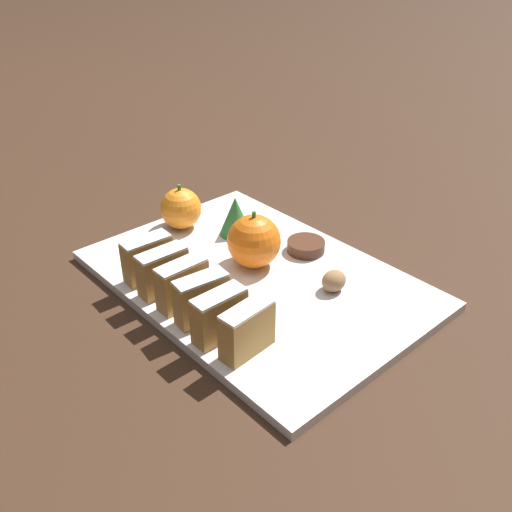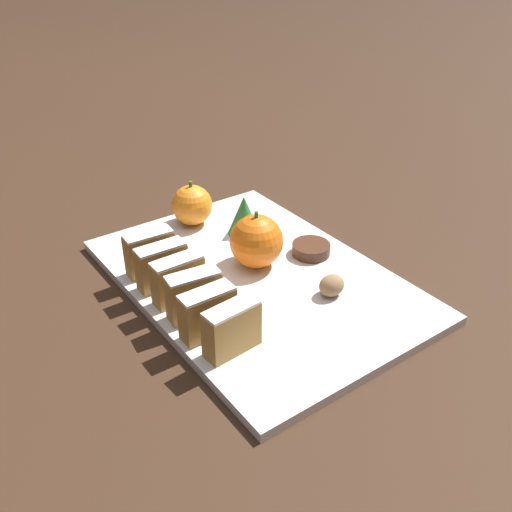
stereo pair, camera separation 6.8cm
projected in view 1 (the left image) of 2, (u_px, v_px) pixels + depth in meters
name	position (u px, v px, depth m)	size (l,w,h in m)	color
ground_plane	(256.00, 283.00, 0.75)	(6.00, 6.00, 0.00)	#382316
serving_platter	(256.00, 279.00, 0.75)	(0.30, 0.43, 0.01)	white
stollen_slice_front	(247.00, 330.00, 0.60)	(0.06, 0.03, 0.06)	#B28442
stollen_slice_second	(220.00, 316.00, 0.62)	(0.06, 0.03, 0.06)	#B28442
stollen_slice_third	(202.00, 299.00, 0.65)	(0.07, 0.03, 0.06)	#B28442
stollen_slice_fourth	(182.00, 284.00, 0.68)	(0.06, 0.03, 0.06)	#B28442
stollen_slice_fifth	(163.00, 271.00, 0.70)	(0.06, 0.03, 0.06)	#B28442
stollen_slice_sixth	(148.00, 258.00, 0.73)	(0.06, 0.03, 0.06)	#B28442
orange_near	(181.00, 209.00, 0.84)	(0.06, 0.06, 0.07)	orange
orange_far	(254.00, 241.00, 0.75)	(0.07, 0.07, 0.08)	orange
walnut	(334.00, 281.00, 0.71)	(0.03, 0.03, 0.03)	#8E6B47
chocolate_cookie	(307.00, 246.00, 0.79)	(0.05, 0.05, 0.02)	#472819
evergreen_sprig	(235.00, 216.00, 0.82)	(0.05, 0.05, 0.06)	#2D7538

